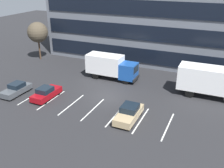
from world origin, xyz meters
TOP-DOWN VIEW (x-y plane):
  - ground_plane at (0.00, 0.00)m, footprint 120.00×120.00m
  - office_building at (0.00, 17.95)m, footprint 34.18×12.36m
  - lot_markings at (0.00, -3.50)m, footprint 16.94×5.40m
  - box_truck_blue at (-1.93, 5.61)m, footprint 7.35×2.43m
  - box_truck_white at (11.41, 5.12)m, footprint 8.06×2.67m
  - sedan_tan at (4.41, -3.85)m, footprint 1.84×4.39m
  - sedan_maroon at (-6.40, -3.36)m, footprint 1.73×4.13m
  - sedan_charcoal at (-10.51, -3.93)m, footprint 1.69×4.04m
  - bare_tree at (-17.00, 8.81)m, footprint 3.44×3.44m

SIDE VIEW (x-z plane):
  - ground_plane at x=0.00m, z-range 0.00..0.00m
  - lot_markings at x=0.00m, z-range 0.00..0.01m
  - sedan_charcoal at x=-10.51m, z-range -0.04..1.41m
  - sedan_maroon at x=-6.40m, z-range -0.04..1.44m
  - sedan_tan at x=4.41m, z-range -0.04..1.53m
  - box_truck_blue at x=-1.93m, z-range 0.21..3.62m
  - box_truck_white at x=11.41m, z-range 0.24..3.97m
  - bare_tree at x=-17.00m, z-range 1.48..7.93m
  - office_building at x=0.00m, z-range 0.00..18.00m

